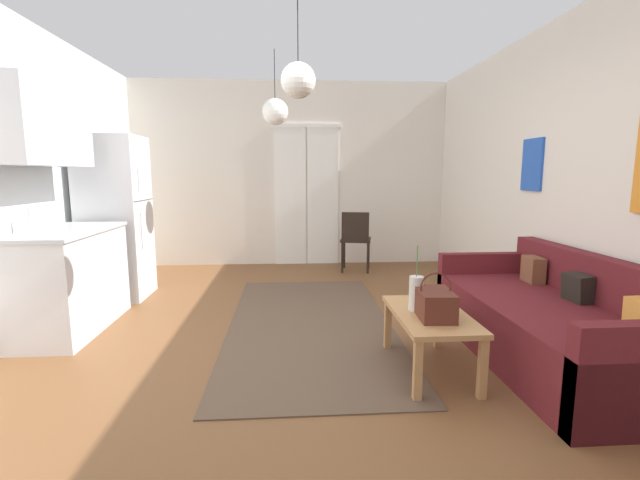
% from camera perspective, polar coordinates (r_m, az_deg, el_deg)
% --- Properties ---
extents(ground_plane, '(5.30, 7.65, 0.10)m').
position_cam_1_polar(ground_plane, '(3.47, -3.28, -15.85)').
color(ground_plane, brown).
extents(wall_back, '(4.90, 0.13, 2.75)m').
position_cam_1_polar(wall_back, '(6.73, -3.74, 8.46)').
color(wall_back, silver).
rests_on(wall_back, ground_plane).
extents(wall_right, '(0.12, 7.25, 2.75)m').
position_cam_1_polar(wall_right, '(3.98, 33.88, 7.07)').
color(wall_right, silver).
rests_on(wall_right, ground_plane).
extents(area_rug, '(1.48, 3.13, 0.01)m').
position_cam_1_polar(area_rug, '(4.13, -1.30, -10.89)').
color(area_rug, brown).
rests_on(area_rug, ground_plane).
extents(couch, '(0.93, 2.07, 0.79)m').
position_cam_1_polar(couch, '(3.75, 28.35, -9.76)').
color(couch, '#5B191E').
rests_on(couch, ground_plane).
extents(coffee_table, '(0.49, 0.90, 0.43)m').
position_cam_1_polar(coffee_table, '(3.20, 14.22, -10.22)').
color(coffee_table, '#B27F4C').
rests_on(coffee_table, ground_plane).
extents(bamboo_vase, '(0.10, 0.10, 0.47)m').
position_cam_1_polar(bamboo_vase, '(3.17, 12.46, -6.82)').
color(bamboo_vase, beige).
rests_on(bamboo_vase, coffee_table).
extents(handbag, '(0.24, 0.35, 0.31)m').
position_cam_1_polar(handbag, '(3.06, 14.79, -8.04)').
color(handbag, '#512319').
rests_on(handbag, coffee_table).
extents(refrigerator, '(0.66, 0.64, 1.80)m').
position_cam_1_polar(refrigerator, '(5.36, -25.19, 2.61)').
color(refrigerator, white).
rests_on(refrigerator, ground_plane).
extents(kitchen_counter, '(0.58, 1.26, 2.13)m').
position_cam_1_polar(kitchen_counter, '(4.43, -30.58, 0.21)').
color(kitchen_counter, silver).
rests_on(kitchen_counter, ground_plane).
extents(accent_chair, '(0.49, 0.48, 0.86)m').
position_cam_1_polar(accent_chair, '(6.19, 4.68, 0.35)').
color(accent_chair, black).
rests_on(accent_chair, ground_plane).
extents(pendant_lamp_near, '(0.25, 0.25, 0.84)m').
position_cam_1_polar(pendant_lamp_near, '(3.27, -2.88, 20.14)').
color(pendant_lamp_near, black).
extents(pendant_lamp_far, '(0.30, 0.30, 0.82)m').
position_cam_1_polar(pendant_lamp_far, '(5.14, -5.89, 16.35)').
color(pendant_lamp_far, black).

